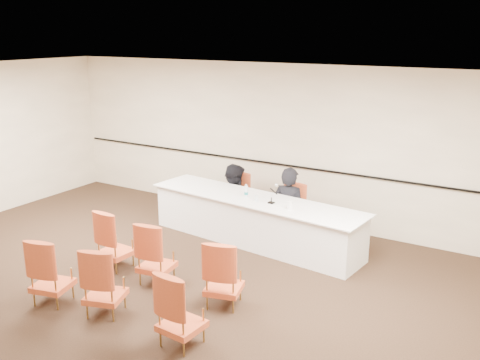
% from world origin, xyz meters
% --- Properties ---
extents(floor, '(10.00, 10.00, 0.00)m').
position_xyz_m(floor, '(0.00, 0.00, 0.00)').
color(floor, black).
rests_on(floor, ground).
extents(ceiling, '(10.00, 10.00, 0.00)m').
position_xyz_m(ceiling, '(0.00, 0.00, 3.00)').
color(ceiling, white).
rests_on(ceiling, ground).
extents(wall_back, '(10.00, 0.04, 3.00)m').
position_xyz_m(wall_back, '(0.00, 4.00, 1.50)').
color(wall_back, beige).
rests_on(wall_back, ground).
extents(wall_rail, '(9.80, 0.04, 0.03)m').
position_xyz_m(wall_rail, '(0.00, 3.96, 1.10)').
color(wall_rail, black).
rests_on(wall_rail, wall_back).
extents(panel_table, '(4.08, 1.32, 0.80)m').
position_xyz_m(panel_table, '(0.24, 2.65, 0.40)').
color(panel_table, white).
rests_on(panel_table, ground).
extents(panelist_main, '(0.63, 0.42, 1.71)m').
position_xyz_m(panelist_main, '(0.63, 3.20, 0.43)').
color(panelist_main, black).
rests_on(panelist_main, ground).
extents(panelist_main_chair, '(0.55, 0.55, 0.95)m').
position_xyz_m(panelist_main_chair, '(0.63, 3.20, 0.47)').
color(panelist_main_chair, '#A93B1E').
rests_on(panelist_main_chair, ground).
extents(panelist_second, '(0.99, 0.87, 1.70)m').
position_xyz_m(panelist_second, '(-0.59, 3.33, 0.30)').
color(panelist_second, black).
rests_on(panelist_second, ground).
extents(panelist_second_chair, '(0.55, 0.55, 0.95)m').
position_xyz_m(panelist_second_chair, '(-0.59, 3.33, 0.47)').
color(panelist_second_chair, '#A93B1E').
rests_on(panelist_second_chair, ground).
extents(papers, '(0.32, 0.24, 0.00)m').
position_xyz_m(papers, '(0.81, 2.54, 0.81)').
color(papers, white).
rests_on(papers, panel_table).
extents(microphone, '(0.12, 0.23, 0.31)m').
position_xyz_m(microphone, '(0.61, 2.55, 0.96)').
color(microphone, black).
rests_on(microphone, panel_table).
extents(water_bottle, '(0.08, 0.08, 0.22)m').
position_xyz_m(water_bottle, '(0.07, 2.65, 0.92)').
color(water_bottle, '#187D85').
rests_on(water_bottle, panel_table).
extents(drinking_glass, '(0.08, 0.08, 0.10)m').
position_xyz_m(drinking_glass, '(0.34, 2.53, 0.85)').
color(drinking_glass, silver).
rests_on(drinking_glass, panel_table).
extents(coffee_cup, '(0.11, 0.11, 0.14)m').
position_xyz_m(coffee_cup, '(1.02, 2.42, 0.87)').
color(coffee_cup, white).
rests_on(coffee_cup, panel_table).
extents(aud_chair_front_left, '(0.52, 0.52, 0.95)m').
position_xyz_m(aud_chair_front_left, '(-1.09, 0.64, 0.47)').
color(aud_chair_front_left, '#A93B1E').
rests_on(aud_chair_front_left, ground).
extents(aud_chair_front_mid, '(0.57, 0.57, 0.95)m').
position_xyz_m(aud_chair_front_mid, '(-0.22, 0.57, 0.47)').
color(aud_chair_front_mid, '#A93B1E').
rests_on(aud_chair_front_mid, ground).
extents(aud_chair_front_right, '(0.62, 0.62, 0.95)m').
position_xyz_m(aud_chair_front_right, '(0.99, 0.51, 0.47)').
color(aud_chair_front_right, '#A93B1E').
rests_on(aud_chair_front_right, ground).
extents(aud_chair_back_left, '(0.61, 0.61, 0.95)m').
position_xyz_m(aud_chair_back_left, '(-1.04, -0.62, 0.47)').
color(aud_chair_back_left, '#A93B1E').
rests_on(aud_chair_back_left, ground).
extents(aud_chair_back_mid, '(0.63, 0.63, 0.95)m').
position_xyz_m(aud_chair_back_mid, '(-0.21, -0.47, 0.47)').
color(aud_chair_back_mid, '#A93B1E').
rests_on(aud_chair_back_mid, ground).
extents(aud_chair_back_right, '(0.53, 0.53, 0.95)m').
position_xyz_m(aud_chair_back_right, '(1.08, -0.54, 0.47)').
color(aud_chair_back_right, '#A93B1E').
rests_on(aud_chair_back_right, ground).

